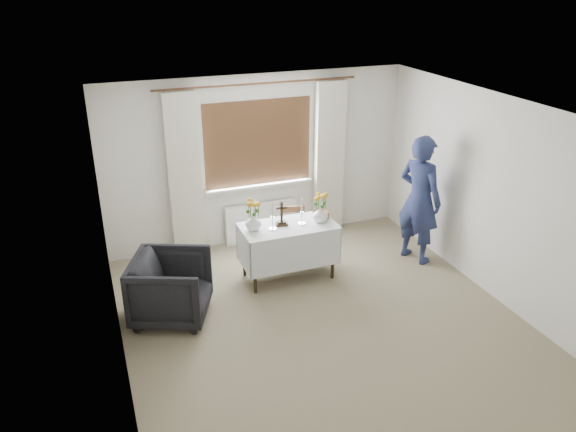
% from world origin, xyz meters
% --- Properties ---
extents(ground, '(5.00, 5.00, 0.00)m').
position_xyz_m(ground, '(0.00, 0.00, 0.00)').
color(ground, gray).
rests_on(ground, ground).
extents(altar_table, '(1.24, 0.64, 0.76)m').
position_xyz_m(altar_table, '(-0.01, 1.22, 0.38)').
color(altar_table, white).
rests_on(altar_table, ground).
extents(wooden_chair, '(0.44, 0.44, 0.81)m').
position_xyz_m(wooden_chair, '(0.21, 1.55, 0.41)').
color(wooden_chair, '#552F1D').
rests_on(wooden_chair, ground).
extents(armchair, '(1.13, 1.12, 0.79)m').
position_xyz_m(armchair, '(-1.63, 0.81, 0.40)').
color(armchair, black).
rests_on(armchair, ground).
extents(person, '(0.65, 0.78, 1.82)m').
position_xyz_m(person, '(1.87, 1.08, 0.91)').
color(person, navy).
rests_on(person, ground).
extents(radiator, '(1.10, 0.10, 0.60)m').
position_xyz_m(radiator, '(0.00, 2.42, 0.30)').
color(radiator, white).
rests_on(radiator, ground).
extents(wooden_cross, '(0.17, 0.14, 0.33)m').
position_xyz_m(wooden_cross, '(-0.09, 1.26, 0.92)').
color(wooden_cross, black).
rests_on(wooden_cross, altar_table).
extents(candlestick_left, '(0.13, 0.13, 0.36)m').
position_xyz_m(candlestick_left, '(-0.24, 1.18, 0.94)').
color(candlestick_left, white).
rests_on(candlestick_left, altar_table).
extents(candlestick_right, '(0.13, 0.13, 0.35)m').
position_xyz_m(candlestick_right, '(0.17, 1.20, 0.94)').
color(candlestick_right, white).
rests_on(candlestick_right, altar_table).
extents(flower_vase_left, '(0.27, 0.27, 0.21)m').
position_xyz_m(flower_vase_left, '(-0.47, 1.25, 0.87)').
color(flower_vase_left, silver).
rests_on(flower_vase_left, altar_table).
extents(flower_vase_right, '(0.27, 0.27, 0.21)m').
position_xyz_m(flower_vase_right, '(0.43, 1.18, 0.87)').
color(flower_vase_right, silver).
rests_on(flower_vase_right, altar_table).
extents(wicker_basket, '(0.24, 0.24, 0.08)m').
position_xyz_m(wicker_basket, '(0.49, 1.31, 0.80)').
color(wicker_basket, brown).
rests_on(wicker_basket, altar_table).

